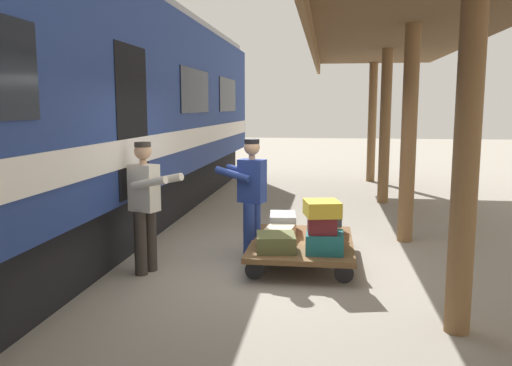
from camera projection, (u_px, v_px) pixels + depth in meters
The scene contains 15 objects.
ground_plane at pixel (282, 269), 6.98m from camera, with size 60.00×60.00×0.00m, color gray.
platform_canopy at pixel (431, 11), 6.27m from camera, with size 3.20×18.16×3.56m.
train_car at pixel (28, 113), 7.15m from camera, with size 3.02×19.26×4.00m.
luggage_cart at pixel (302, 244), 7.22m from camera, with size 1.39×1.94×0.31m.
suitcase_olive_duffel at pixel (276, 242), 6.72m from camera, with size 0.49×0.50×0.21m, color brown.
suitcase_teal_softside at pixel (325, 242), 6.63m from camera, with size 0.47×0.46×0.25m, color #1E666B.
suitcase_tan_vintage at pixel (325, 233), 7.15m from camera, with size 0.37×0.46×0.25m, color tan.
suitcase_cream_canvas at pixel (280, 234), 7.24m from camera, with size 0.36×0.53×0.18m, color beige.
suitcase_red_plastic at pixel (325, 224), 7.67m from camera, with size 0.43×0.46×0.26m, color #AD231E.
suitcase_gray_aluminum at pixel (283, 222), 7.76m from camera, with size 0.38×0.58×0.26m, color #9EA0A5.
suitcase_slate_roller at pixel (326, 217), 7.09m from camera, with size 0.36×0.41×0.19m, color #4C515B.
suitcase_maroon_trunk at pixel (322, 224), 6.60m from camera, with size 0.35×0.37×0.21m, color maroon.
suitcase_yellow_case at pixel (322, 208), 6.58m from camera, with size 0.42×0.45×0.19m, color gold.
porter_in_overalls at pixel (251, 195), 7.33m from camera, with size 0.73×0.56×1.70m.
porter_by_door at pixel (146, 203), 6.69m from camera, with size 0.73×0.58×1.70m.
Camera 1 is at (-0.57, 6.73, 2.14)m, focal length 36.70 mm.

